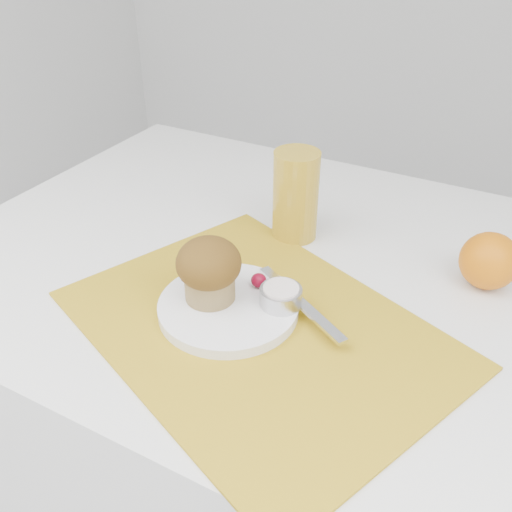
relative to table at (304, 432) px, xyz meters
The scene contains 11 objects.
table is the anchor object (origin of this frame).
placemat 0.41m from the table, 94.34° to the right, with size 0.50×0.37×0.00m, color gold.
plate 0.42m from the table, 111.86° to the right, with size 0.19×0.19×0.02m, color white.
ramekin 0.43m from the table, 89.23° to the right, with size 0.06×0.06×0.02m, color #BABABE.
cream 0.44m from the table, 89.23° to the right, with size 0.05×0.05×0.01m, color white.
raspberry_near 0.42m from the table, 113.26° to the right, with size 0.02×0.02×0.02m, color #550212.
raspberry_far 0.42m from the table, 94.93° to the right, with size 0.02×0.02×0.02m, color #510208.
butter_knife 0.41m from the table, 77.32° to the right, with size 0.19×0.02×0.00m, color silver.
orange 0.49m from the table, 19.64° to the left, with size 0.08×0.08×0.08m, color orange.
juice_glass 0.46m from the table, 132.97° to the left, with size 0.08×0.08×0.15m, color gold.
muffin 0.48m from the table, 120.06° to the right, with size 0.09×0.09×0.09m.
Camera 1 is at (0.26, -0.63, 1.25)m, focal length 40.00 mm.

